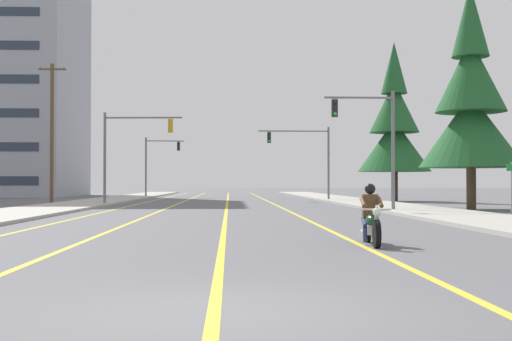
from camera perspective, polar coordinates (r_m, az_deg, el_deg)
The scene contains 16 objects.
ground_plane at distance 7.83m, azimuth -3.20°, elevation -11.89°, with size 400.00×400.00×0.00m, color #5B5B60.
lane_stripe_center at distance 52.71m, azimuth -2.44°, elevation -2.67°, with size 0.16×100.00×0.01m, color yellow.
lane_stripe_left at distance 52.83m, azimuth -6.22°, elevation -2.66°, with size 0.16×100.00×0.01m, color yellow.
lane_stripe_right at distance 52.80m, azimuth 1.12°, elevation -2.67°, with size 0.16×100.00×0.01m, color yellow.
lane_stripe_far_left at distance 53.09m, azimuth -9.16°, elevation -2.65°, with size 0.16×100.00×0.01m, color yellow.
sidewalk_kerb_right at distance 48.69m, azimuth 9.28°, elevation -2.71°, with size 4.40×110.00×0.14m, color #ADA89E.
sidewalk_kerb_left at distance 48.74m, azimuth -14.07°, elevation -2.69°, with size 4.40×110.00×0.14m, color #ADA89E.
motorcycle_with_rider at distance 16.25m, azimuth 9.75°, elevation -4.18°, with size 0.70×2.19×1.46m.
traffic_signal_near_right at distance 34.99m, azimuth 9.95°, elevation 3.12°, with size 3.64×0.38×6.20m.
traffic_signal_near_left at distance 45.78m, azimuth -10.84°, elevation 2.26°, with size 5.27×0.50×6.20m.
traffic_signal_mid_right at distance 56.74m, azimuth 4.40°, elevation 1.65°, with size 6.00×0.41×6.20m.
traffic_signal_mid_left at distance 70.35m, azimuth -8.40°, elevation 1.03°, with size 4.02×0.55×6.20m.
utility_pole_left_near at distance 50.35m, azimuth -16.90°, elevation 3.23°, with size 1.96×0.26×10.04m.
conifer_tree_right_verge_near at distance 39.46m, azimuth 17.73°, elevation 5.25°, with size 5.74×5.74×12.62m.
conifer_tree_right_verge_far at distance 55.89m, azimuth 11.63°, elevation 3.54°, with size 5.90×5.90×12.98m.
street_sign at distance 31.53m, azimuth 20.82°, elevation -0.95°, with size 0.44×0.07×2.40m.
Camera 1 is at (0.13, -7.69, 1.47)m, focal length 47.23 mm.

